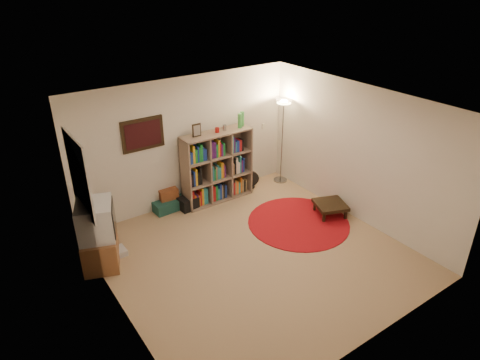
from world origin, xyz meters
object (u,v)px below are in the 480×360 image
object	(u,v)px
bookshelf	(216,168)
floor_lamp	(283,114)
suitcase	(169,204)
side_table	(330,205)
floor_fan	(251,180)
tv_stand	(99,235)

from	to	relation	value
bookshelf	floor_lamp	distance (m)	1.79
suitcase	side_table	bearing A→B (deg)	-41.49
floor_lamp	floor_fan	bearing A→B (deg)	172.14
bookshelf	floor_fan	distance (m)	1.00
side_table	floor_lamp	bearing A→B (deg)	84.56
suitcase	floor_fan	bearing A→B (deg)	-8.68
tv_stand	side_table	xyz separation A→B (m)	(4.03, -1.01, -0.32)
bookshelf	suitcase	xyz separation A→B (m)	(-0.98, 0.21, -0.59)
floor_fan	suitcase	world-z (taller)	floor_fan
floor_lamp	floor_fan	size ratio (longest dim) A/B	4.87
floor_fan	side_table	size ratio (longest dim) A/B	0.53
tv_stand	bookshelf	bearing A→B (deg)	36.27
bookshelf	floor_lamp	bearing A→B (deg)	-3.32
bookshelf	floor_fan	size ratio (longest dim) A/B	4.57
bookshelf	floor_fan	xyz separation A→B (m)	(0.86, -0.00, -0.50)
floor_lamp	floor_fan	xyz separation A→B (m)	(-0.73, 0.10, -1.33)
side_table	floor_fan	bearing A→B (deg)	107.94
tv_stand	suitcase	distance (m)	1.93
floor_lamp	side_table	size ratio (longest dim) A/B	2.59
floor_fan	suitcase	bearing A→B (deg)	-168.26
suitcase	bookshelf	bearing A→B (deg)	-14.15
bookshelf	suitcase	distance (m)	1.16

